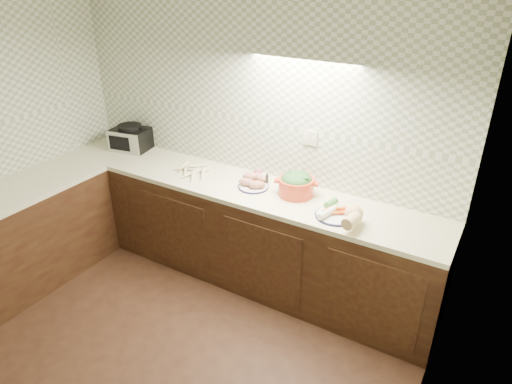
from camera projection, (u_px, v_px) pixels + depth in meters
The scene contains 8 objects.
room at pixel (75, 166), 2.40m from camera, with size 3.60×3.60×2.60m.
counter at pixel (112, 251), 3.76m from camera, with size 3.60×3.60×0.90m.
toaster_oven at pixel (130, 138), 4.52m from camera, with size 0.40×0.34×0.25m.
parsnip_pile at pixel (194, 172), 4.02m from camera, with size 0.34×0.34×0.07m.
sweet_potato_plate at pixel (254, 182), 3.79m from camera, with size 0.26×0.26×0.12m.
onion_bowl at pixel (259, 177), 3.88m from camera, with size 0.15×0.15×0.12m.
dutch_oven at pixel (296, 184), 3.64m from camera, with size 0.36×0.36×0.20m.
veg_plate at pixel (344, 213), 3.31m from camera, with size 0.40×0.35×0.14m.
Camera 1 is at (1.94, -1.40, 2.59)m, focal length 32.00 mm.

